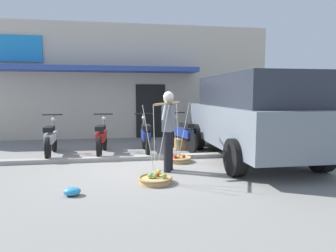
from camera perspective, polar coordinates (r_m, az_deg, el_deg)
The scene contains 13 objects.
ground_plane at distance 6.87m, azimuth -4.44°, elevation -7.69°, with size 90.00×90.00×0.00m, color gray.
sidewalk_curb at distance 7.54m, azimuth -4.89°, elevation -6.06°, with size 20.00×0.24×0.10m, color gray.
fruit_vendor at distance 6.27m, azimuth 0.08°, elevation 0.08°, with size 0.80×1.67×1.70m.
fruit_basket_left_side at distance 5.59m, azimuth -2.43°, elevation -10.10°, with size 0.64×0.64×1.45m.
fruit_basket_right_side at distance 7.28m, azimuth 2.01°, elevation -6.27°, with size 0.64×0.64×1.45m.
motorcycle_nearest_shop at distance 8.46m, azimuth -21.53°, elevation -2.36°, with size 0.54×1.82×1.09m.
motorcycle_second_in_row at distance 8.31m, azimuth -12.57°, elevation -2.22°, with size 0.54×1.82×1.09m.
motorcycle_third_in_row at distance 8.32m, azimuth -4.33°, elevation -2.07°, with size 0.54×1.82×1.09m.
motorcycle_end_of_row at distance 8.78m, azimuth 2.89°, elevation -1.63°, with size 0.61×1.79×1.09m.
parked_truck at distance 7.71m, azimuth 15.49°, elevation 2.13°, with size 2.17×4.82×2.10m.
storefront_building at distance 13.69m, azimuth -12.70°, elevation 7.93°, with size 13.00×6.00×4.20m.
plastic_litter_bag at distance 5.17m, azimuth -17.92°, elevation -11.85°, with size 0.28×0.22×0.14m, color #3393D1.
wooden_crate at distance 8.90m, azimuth 2.78°, elevation -3.44°, with size 0.44×0.36×0.32m, color olive.
Camera 1 is at (-0.55, -6.65, 1.64)m, focal length 31.80 mm.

